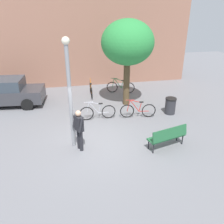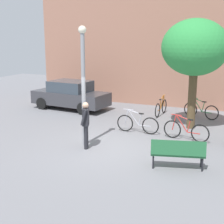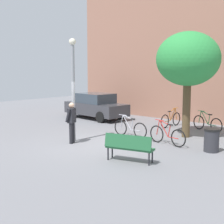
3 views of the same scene
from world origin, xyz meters
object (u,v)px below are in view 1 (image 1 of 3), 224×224
object	(u,v)px
bicycle_orange	(91,90)
parked_car_charcoal	(5,92)
lamppost	(69,88)
person_by_lamppost	(79,128)
bicycle_red	(138,110)
park_bench	(168,136)
bicycle_silver	(97,112)
trash_bin	(170,106)
plaza_tree	(128,43)
bicycle_green	(120,87)

from	to	relation	value
bicycle_orange	parked_car_charcoal	world-z (taller)	parked_car_charcoal
lamppost	bicycle_orange	distance (m)	6.12
person_by_lamppost	bicycle_red	xyz separation A→B (m)	(3.08, 2.31, -0.58)
park_bench	bicycle_silver	distance (m)	3.88
park_bench	parked_car_charcoal	xyz separation A→B (m)	(-7.15, 5.94, 0.23)
lamppost	bicycle_red	xyz separation A→B (m)	(3.32, 1.99, -2.06)
trash_bin	plaza_tree	bearing A→B (deg)	138.56
person_by_lamppost	trash_bin	bearing A→B (deg)	26.43
lamppost	bicycle_red	size ratio (longest dim) A/B	2.37
bicycle_silver	trash_bin	size ratio (longest dim) A/B	2.11
bicycle_green	bicycle_silver	bearing A→B (deg)	-119.68
bicycle_silver	bicycle_green	world-z (taller)	same
lamppost	trash_bin	distance (m)	5.89
person_by_lamppost	bicycle_green	size ratio (longest dim) A/B	0.96
plaza_tree	bicycle_orange	size ratio (longest dim) A/B	2.56
plaza_tree	bicycle_orange	distance (m)	3.95
lamppost	trash_bin	xyz separation A→B (m)	(5.12, 2.11, -2.01)
bicycle_orange	parked_car_charcoal	xyz separation A→B (m)	(-4.91, -0.56, 0.39)
parked_car_charcoal	person_by_lamppost	bearing A→B (deg)	-54.93
park_bench	bicycle_silver	world-z (taller)	bicycle_silver
park_bench	plaza_tree	distance (m)	5.54
lamppost	bicycle_silver	distance (m)	3.27
lamppost	trash_bin	world-z (taller)	lamppost
bicycle_green	lamppost	bearing A→B (deg)	-120.05
person_by_lamppost	bicycle_orange	world-z (taller)	person_by_lamppost
bicycle_orange	bicycle_green	size ratio (longest dim) A/B	1.04
trash_bin	bicycle_orange	bearing A→B (deg)	136.92
park_bench	trash_bin	world-z (taller)	park_bench
bicycle_orange	bicycle_silver	world-z (taller)	same
park_bench	bicycle_green	world-z (taller)	bicycle_green
lamppost	bicycle_red	bearing A→B (deg)	30.98
park_bench	bicycle_green	xyz separation A→B (m)	(-0.30, 6.66, -0.16)
plaza_tree	bicycle_silver	xyz separation A→B (m)	(-1.89, -1.62, -3.03)
bicycle_silver	bicycle_red	world-z (taller)	same
bicycle_silver	parked_car_charcoal	xyz separation A→B (m)	(-4.82, 2.84, 0.39)
plaza_tree	parked_car_charcoal	size ratio (longest dim) A/B	1.06
bicycle_orange	bicycle_red	bearing A→B (deg)	-61.87
person_by_lamppost	bicycle_red	bearing A→B (deg)	36.90
bicycle_green	parked_car_charcoal	size ratio (longest dim) A/B	0.40
bicycle_orange	parked_car_charcoal	size ratio (longest dim) A/B	0.42
plaza_tree	bicycle_red	world-z (taller)	plaza_tree
person_by_lamppost	parked_car_charcoal	xyz separation A→B (m)	(-3.76, 5.35, -0.19)
bicycle_silver	parked_car_charcoal	world-z (taller)	parked_car_charcoal
bicycle_green	trash_bin	world-z (taller)	bicycle_green
person_by_lamppost	trash_bin	size ratio (longest dim) A/B	1.95
lamppost	person_by_lamppost	size ratio (longest dim) A/B	2.55
person_by_lamppost	lamppost	bearing A→B (deg)	126.18
bicycle_red	parked_car_charcoal	xyz separation A→B (m)	(-6.84, 3.04, 0.39)
plaza_tree	trash_bin	distance (m)	3.94
bicycle_silver	bicycle_green	bearing A→B (deg)	60.32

